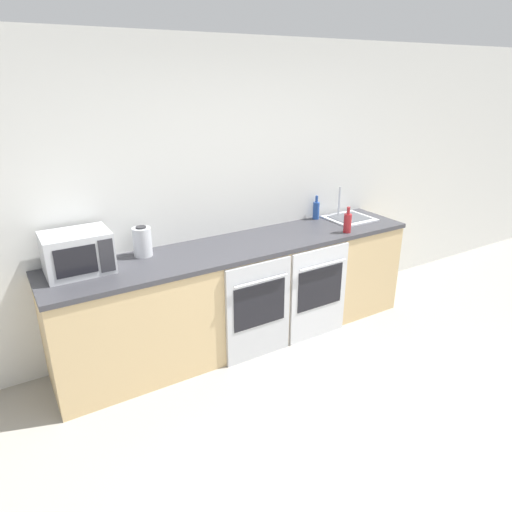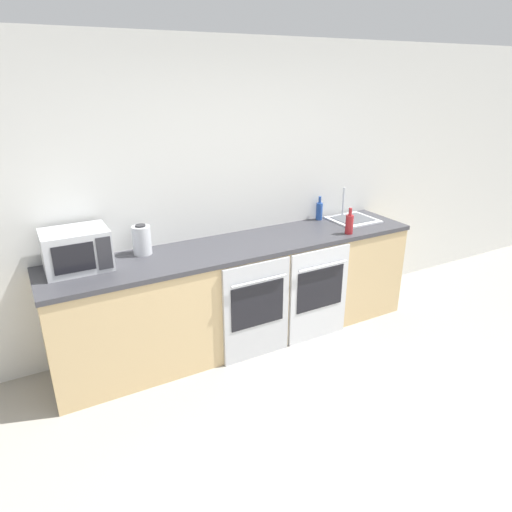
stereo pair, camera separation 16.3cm
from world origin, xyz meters
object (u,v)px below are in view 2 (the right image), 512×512
object	(u,v)px
bottle_blue	(319,211)
kettle	(142,240)
bottle_red	(349,224)
microwave	(76,250)
sink	(352,219)
oven_right	(319,294)
oven_left	(257,311)

from	to	relation	value
bottle_blue	kettle	size ratio (longest dim) A/B	0.97
bottle_red	kettle	distance (m)	1.85
microwave	bottle_blue	bearing A→B (deg)	3.86
bottle_blue	sink	distance (m)	0.34
oven_right	sink	size ratio (longest dim) A/B	2.04
bottle_blue	kettle	world-z (taller)	kettle
oven_right	kettle	world-z (taller)	kettle
oven_left	sink	bearing A→B (deg)	17.51
oven_right	sink	distance (m)	0.95
bottle_red	kettle	size ratio (longest dim) A/B	0.98
oven_left	oven_right	bearing A→B (deg)	0.00
oven_left	bottle_blue	world-z (taller)	bottle_blue
microwave	kettle	world-z (taller)	microwave
bottle_red	bottle_blue	distance (m)	0.49
kettle	sink	size ratio (longest dim) A/B	0.57
bottle_red	kettle	bearing A→B (deg)	167.21
kettle	bottle_blue	bearing A→B (deg)	2.51
oven_left	bottle_red	distance (m)	1.18
sink	oven_right	bearing A→B (deg)	-148.70
microwave	bottle_red	xyz separation A→B (m)	(2.31, -0.33, -0.06)
microwave	kettle	size ratio (longest dim) A/B	1.90
oven_right	kettle	xyz separation A→B (m)	(-1.42, 0.52, 0.60)
oven_right	kettle	distance (m)	1.62
sink	bottle_red	bearing A→B (deg)	-134.41
bottle_blue	sink	world-z (taller)	sink
oven_left	microwave	distance (m)	1.50
oven_left	kettle	distance (m)	1.11
bottle_blue	kettle	xyz separation A→B (m)	(-1.82, -0.08, 0.03)
oven_left	kettle	bearing A→B (deg)	146.18
microwave	sink	bearing A→B (deg)	-0.49
microwave	bottle_blue	size ratio (longest dim) A/B	1.97
oven_right	microwave	xyz separation A→B (m)	(-1.93, 0.44, 0.64)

